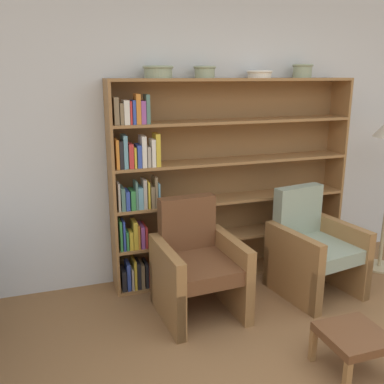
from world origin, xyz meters
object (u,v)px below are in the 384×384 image
Objects in this scene: bowl_terracotta at (158,71)px; armchair_leather at (197,265)px; bowl_stoneware at (259,74)px; armchair_cushioned at (313,248)px; bowl_brass at (303,70)px; bowl_copper at (205,71)px; footstool at (354,339)px; bookshelf at (213,183)px.

bowl_terracotta is 0.28× the size of armchair_leather.
bowl_stoneware is 0.25× the size of armchair_cushioned.
bowl_terracotta is at bearing 180.00° from bowl_brass.
footstool is at bearing -74.61° from bowl_copper.
bowl_terracotta is at bearing -180.00° from bowl_stoneware.
bowl_copper is at bearing -43.59° from armchair_cushioned.
bowl_terracotta is 1.10× the size of bowl_stoneware.
bowl_brass is at bearing -0.00° from bowl_terracotta.
bowl_stoneware is at bearing -70.86° from armchair_cushioned.
armchair_leather is (0.15, -0.56, -1.52)m from bowl_terracotta.
armchair_cushioned is (0.83, -0.56, -1.52)m from bowl_copper.
bowl_copper is 1.65m from armchair_leather.
bowl_terracotta reaches higher than armchair_cushioned.
bowl_copper is 1.01× the size of bowl_brass.
armchair_leather is at bearing -75.34° from bowl_terracotta.
bowl_stoneware is 1.64m from armchair_cushioned.
bookshelf is at bearing 177.12° from bowl_stoneware.
armchair_cushioned is at bearing 69.86° from footstool.
bowl_stoneware is 0.59× the size of footstool.
bowl_stoneware is at bearing 0.00° from bowl_copper.
armchair_cushioned is (0.31, -0.56, -1.50)m from bowl_stoneware.
bowl_stoneware reaches higher than footstool.
armchair_cushioned reaches higher than footstool.
bowl_terracotta is at bearing -78.53° from armchair_leather.
bowl_brass is 0.21× the size of armchair_cushioned.
armchair_cushioned is at bearing -61.44° from bowl_stoneware.
bowl_stoneware is (0.43, -0.02, 0.98)m from bookshelf.
footstool is (-0.39, -1.05, -0.16)m from armchair_cushioned.
bowl_copper is at bearing -167.41° from bookshelf.
footstool is at bearing -62.11° from bowl_terracotta.
armchair_leather and armchair_cushioned have the same top height.
footstool is at bearing -77.99° from bookshelf.
bowl_brass reaches higher than bowl_stoneware.
bowl_copper reaches higher than bookshelf.
bookshelf reaches higher than footstool.
footstool is at bearing 120.72° from armchair_leather.
bowl_stoneware is at bearing -2.88° from bookshelf.
bookshelf is 11.73× the size of bowl_copper.
bowl_copper is 0.97m from bowl_brass.
bookshelf is 2.48× the size of armchair_leather.
bookshelf is 1.12m from bowl_terracotta.
armchair_cushioned is (0.74, -0.59, -0.52)m from bookshelf.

